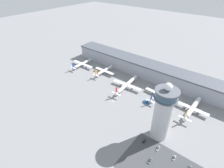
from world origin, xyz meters
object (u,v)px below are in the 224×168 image
airplane_gate_delta (159,94)px  car_yellow_taxi (150,161)px  airplane_gate_charlie (126,85)px  airplane_gate_bravo (104,71)px  control_tower (163,113)px  service_truck_catering (160,101)px  car_green_van (190,168)px  car_white_wagon (174,158)px  airplane_gate_alpha (82,64)px  service_truck_fuel (147,102)px  car_red_hatchback (144,141)px  airplane_gate_echo (192,108)px  car_black_suv (158,148)px

airplane_gate_delta → car_yellow_taxi: airplane_gate_delta is taller
airplane_gate_charlie → airplane_gate_delta: (38.12, 8.21, -0.69)m
airplane_gate_bravo → airplane_gate_delta: airplane_gate_bravo is taller
control_tower → airplane_gate_bravo: bearing=153.9°
airplane_gate_charlie → service_truck_catering: bearing=0.4°
service_truck_catering → car_green_van: bearing=-48.4°
car_white_wagon → airplane_gate_alpha: bearing=159.5°
control_tower → service_truck_fuel: 49.38m
airplane_gate_charlie → service_truck_fuel: airplane_gate_charlie is taller
airplane_gate_alpha → car_white_wagon: (163.48, -61.01, -3.72)m
airplane_gate_delta → service_truck_catering: (5.27, -7.93, -2.81)m
car_yellow_taxi → car_red_hatchback: bearing=133.6°
car_white_wagon → airplane_gate_echo: bearing=96.1°
airplane_gate_delta → car_white_wagon: 76.58m
airplane_gate_alpha → airplane_gate_charlie: bearing=-4.2°
airplane_gate_charlie → car_white_wagon: bearing=-34.0°
airplane_gate_alpha → car_black_suv: 162.17m
airplane_gate_bravo → car_red_hatchback: size_ratio=7.11×
service_truck_catering → car_yellow_taxi: (24.83, -68.61, -0.32)m
airplane_gate_echo → airplane_gate_alpha: bearing=179.9°
control_tower → airplane_gate_charlie: size_ratio=1.16×
car_red_hatchback → airplane_gate_echo: bearing=72.7°
service_truck_fuel → car_green_van: service_truck_fuel is taller
control_tower → car_green_van: (31.35, -14.06, -24.82)m
car_red_hatchback → car_yellow_taxi: bearing=-46.4°
car_green_van → airplane_gate_echo: bearing=106.5°
car_red_hatchback → airplane_gate_delta: bearing=105.6°
airplane_gate_bravo → car_black_suv: (111.64, -64.76, -3.77)m
airplane_gate_alpha → car_yellow_taxi: size_ratio=7.66×
airplane_gate_delta → service_truck_fuel: airplane_gate_delta is taller
airplane_gate_charlie → service_truck_catering: 43.53m
airplane_gate_echo → service_truck_fuel: (-41.84, -15.95, -3.48)m
airplane_gate_charlie → car_white_wagon: (81.31, -54.94, -3.90)m
airplane_gate_delta → car_white_wagon: bearing=-55.6°
airplane_gate_echo → car_green_van: bearing=-73.5°
airplane_gate_delta → car_red_hatchback: size_ratio=7.69×
car_red_hatchback → airplane_gate_bravo: bearing=146.7°
car_black_suv → car_red_hatchback: bearing=-178.2°
car_yellow_taxi → car_green_van: bearing=26.6°
service_truck_fuel → car_yellow_taxi: service_truck_fuel is taller
airplane_gate_echo → service_truck_catering: (-31.46, -5.64, -3.49)m
control_tower → airplane_gate_charlie: bearing=146.0°
airplane_gate_delta → control_tower: bearing=-64.6°
car_green_van → airplane_gate_charlie: bearing=149.1°
airplane_gate_alpha → car_white_wagon: bearing=-20.5°
airplane_gate_bravo → airplane_gate_charlie: (43.58, -9.88, 0.06)m
control_tower → car_black_suv: control_tower is taller
airplane_gate_delta → car_white_wagon: (43.19, -63.16, -3.21)m
service_truck_fuel → car_white_wagon: size_ratio=1.89×
airplane_gate_alpha → airplane_gate_bravo: airplane_gate_bravo is taller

